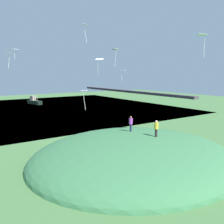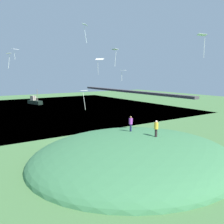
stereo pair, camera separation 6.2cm
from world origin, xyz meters
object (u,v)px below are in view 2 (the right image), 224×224
kite_6 (115,51)px  boat_on_lake (35,101)px  person_watching_kites (131,122)px  kite_8 (123,71)px  kite_1 (15,50)px  kite_10 (9,55)px  kite_5 (99,60)px  person_on_hilltop (156,127)px  kite_2 (202,36)px  kite_3 (85,26)px  kite_0 (84,92)px

kite_6 → boat_on_lake: bearing=176.0°
person_watching_kites → kite_8: bearing=-20.6°
kite_1 → kite_10: bearing=-20.9°
kite_5 → kite_8: bearing=71.5°
boat_on_lake → kite_1: kite_1 is taller
person_on_hilltop → kite_2: 10.06m
boat_on_lake → kite_2: (58.65, -0.56, 11.99)m
person_on_hilltop → kite_3: bearing=128.9°
kite_1 → kite_10: size_ratio=0.86×
boat_on_lake → person_watching_kites: size_ratio=3.54×
person_watching_kites → kite_6: bearing=-0.4°
person_on_hilltop → kite_2: kite_2 is taller
kite_5 → kite_6: kite_6 is taller
kite_1 → kite_2: size_ratio=0.66×
kite_5 → kite_10: size_ratio=1.34×
boat_on_lake → kite_3: 52.04m
kite_0 → kite_6: 8.94m
kite_8 → kite_1: bearing=-115.5°
kite_3 → kite_5: 8.14m
kite_0 → person_on_hilltop: bearing=57.6°
kite_0 → kite_6: bearing=119.8°
kite_0 → kite_3: size_ratio=0.99×
boat_on_lake → kite_8: (45.21, 0.01, 8.77)m
kite_0 → kite_5: bearing=139.3°
kite_2 → boat_on_lake: bearing=179.5°
boat_on_lake → person_on_hilltop: size_ratio=3.56×
boat_on_lake → kite_5: (44.07, -3.39, 10.30)m
boat_on_lake → kite_6: 49.33m
person_on_hilltop → kite_8: 12.58m
kite_6 → kite_10: (-4.40, -11.93, -0.74)m
kite_10 → kite_2: bearing=44.2°
kite_3 → kite_8: 10.65m
kite_1 → kite_5: size_ratio=0.64×
boat_on_lake → kite_1: 42.65m
person_watching_kites → kite_10: size_ratio=1.03×
kite_5 → person_watching_kites: bearing=-5.4°
kite_5 → kite_6: bearing=0.4°
kite_0 → kite_1: bearing=-164.5°
boat_on_lake → kite_2: 59.87m
kite_10 → person_watching_kites: bearing=51.8°
kite_0 → kite_6: size_ratio=0.91×
kite_6 → kite_8: bearing=128.6°
person_watching_kites → kite_0: bearing=93.8°
kite_10 → kite_0: bearing=33.5°
kite_8 → boat_on_lake: bearing=-180.0°
kite_6 → kite_10: kite_6 is taller
boat_on_lake → kite_10: kite_10 is taller
kite_3 → kite_8: (-4.34, 8.52, -4.69)m
person_watching_kites → kite_5: (-8.19, 0.77, 7.49)m
person_on_hilltop → boat_on_lake: bearing=86.1°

